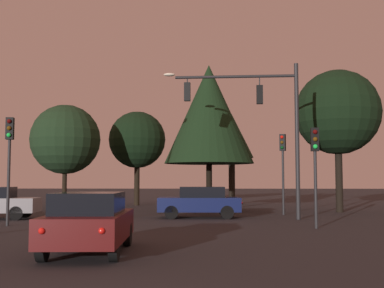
# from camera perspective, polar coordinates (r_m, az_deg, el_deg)

# --- Properties ---
(ground_plane) EXTENTS (168.00, 168.00, 0.00)m
(ground_plane) POSITION_cam_1_polar(r_m,az_deg,el_deg) (30.27, -1.45, -7.67)
(ground_plane) COLOR #262326
(ground_plane) RESTS_ON ground
(traffic_signal_mast_arm) EXTENTS (6.49, 0.54, 7.42)m
(traffic_signal_mast_arm) POSITION_cam_1_polar(r_m,az_deg,el_deg) (23.99, 7.74, 3.62)
(traffic_signal_mast_arm) COLOR #232326
(traffic_signal_mast_arm) RESTS_ON ground
(traffic_light_corner_left) EXTENTS (0.33, 0.37, 4.38)m
(traffic_light_corner_left) POSITION_cam_1_polar(r_m,az_deg,el_deg) (21.41, -20.25, -0.52)
(traffic_light_corner_left) COLOR #232326
(traffic_light_corner_left) RESTS_ON ground
(traffic_light_corner_right) EXTENTS (0.37, 0.39, 4.31)m
(traffic_light_corner_right) POSITION_cam_1_polar(r_m,az_deg,el_deg) (27.02, 10.38, -1.53)
(traffic_light_corner_right) COLOR #232326
(traffic_light_corner_right) RESTS_ON ground
(traffic_light_median) EXTENTS (0.32, 0.36, 3.85)m
(traffic_light_median) POSITION_cam_1_polar(r_m,az_deg,el_deg) (19.64, 13.96, -1.40)
(traffic_light_median) COLOR #232326
(traffic_light_median) RESTS_ON ground
(car_nearside_lane) EXTENTS (2.03, 4.27, 1.52)m
(car_nearside_lane) POSITION_cam_1_polar(r_m,az_deg,el_deg) (12.86, -11.68, -8.70)
(car_nearside_lane) COLOR #4C0F0F
(car_nearside_lane) RESTS_ON ground
(car_crossing_left) EXTENTS (4.11, 2.00, 1.52)m
(car_crossing_left) POSITION_cam_1_polar(r_m,az_deg,el_deg) (24.44, 0.91, -6.63)
(car_crossing_left) COLOR #0F1947
(car_crossing_left) RESTS_ON ground
(tree_behind_sign) EXTENTS (4.55, 4.55, 6.79)m
(tree_behind_sign) POSITION_cam_1_polar(r_m,az_deg,el_deg) (33.53, -14.34, 0.50)
(tree_behind_sign) COLOR black
(tree_behind_sign) RESTS_ON ground
(tree_left_far) EXTENTS (3.37, 3.37, 7.01)m
(tree_left_far) POSITION_cam_1_polar(r_m,az_deg,el_deg) (38.45, 4.57, 0.86)
(tree_left_far) COLOR black
(tree_left_far) RESTS_ON ground
(tree_center_horizon) EXTENTS (5.35, 5.35, 8.80)m
(tree_center_horizon) POSITION_cam_1_polar(r_m,az_deg,el_deg) (29.84, 1.96, 3.46)
(tree_center_horizon) COLOR black
(tree_center_horizon) RESTS_ON ground
(tree_right_cluster) EXTENTS (4.94, 4.94, 8.27)m
(tree_right_cluster) POSITION_cam_1_polar(r_m,az_deg,el_deg) (30.18, 16.38, 3.49)
(tree_right_cluster) COLOR black
(tree_right_cluster) RESTS_ON ground
(tree_lot_edge) EXTENTS (4.20, 4.20, 6.95)m
(tree_lot_edge) POSITION_cam_1_polar(r_m,az_deg,el_deg) (37.06, -6.31, 0.45)
(tree_lot_edge) COLOR black
(tree_lot_edge) RESTS_ON ground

